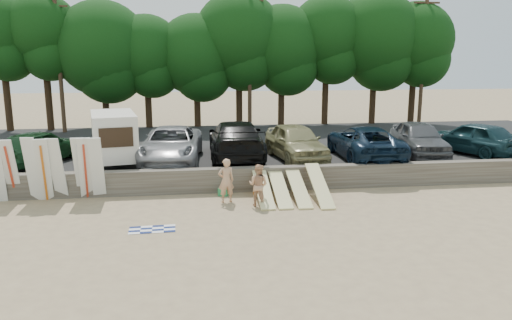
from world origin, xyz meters
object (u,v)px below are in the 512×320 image
at_px(car_7, 474,138).
at_px(beachgoer_b, 258,185).
at_px(car_5, 364,142).
at_px(car_1, 38,147).
at_px(car_6, 419,138).
at_px(box_trailer, 114,136).
at_px(car_3, 236,139).
at_px(car_2, 171,144).
at_px(cooler, 223,192).
at_px(car_4, 296,142).
at_px(beachgoer_a, 226,180).

xyz_separation_m(car_7, beachgoer_b, (-11.58, -5.05, -0.72)).
xyz_separation_m(car_5, car_7, (5.80, 0.32, 0.04)).
bearing_deg(car_1, beachgoer_b, 172.63).
xyz_separation_m(car_5, car_6, (2.96, 0.42, 0.06)).
height_order(box_trailer, car_3, box_trailer).
relative_size(car_1, beachgoer_b, 2.91).
bearing_deg(car_2, cooler, -55.44).
bearing_deg(car_1, car_3, -156.12).
relative_size(car_2, beachgoer_b, 3.58).
bearing_deg(cooler, car_3, 100.66).
height_order(box_trailer, car_4, box_trailer).
distance_m(box_trailer, car_7, 17.50).
height_order(car_6, cooler, car_6).
bearing_deg(box_trailer, beachgoer_b, -51.12).
distance_m(box_trailer, car_6, 14.67).
bearing_deg(car_7, car_4, -23.39).
bearing_deg(box_trailer, car_3, -4.27).
distance_m(car_2, cooler, 4.51).
height_order(car_5, beachgoer_b, car_5).
height_order(box_trailer, car_2, box_trailer).
relative_size(box_trailer, car_3, 0.64).
relative_size(car_6, cooler, 12.93).
relative_size(car_2, car_4, 1.15).
xyz_separation_m(car_6, beachgoer_b, (-8.75, -5.15, -0.74)).
height_order(car_5, car_7, car_7).
relative_size(car_3, car_6, 1.26).
xyz_separation_m(box_trailer, car_7, (17.50, 0.10, -0.49)).
xyz_separation_m(car_3, car_6, (9.07, -0.48, -0.06)).
height_order(car_3, beachgoer_a, car_3).
bearing_deg(car_3, beachgoer_a, 81.85).
bearing_deg(car_2, car_4, 0.88).
relative_size(car_1, beachgoer_a, 2.70).
bearing_deg(cooler, car_5, 47.51).
bearing_deg(beachgoer_b, car_7, -124.83).
bearing_deg(beachgoer_b, beachgoer_a, 3.52).
distance_m(car_4, beachgoer_b, 5.55).
bearing_deg(cooler, car_2, 143.34).
bearing_deg(car_6, beachgoer_a, -147.76).
bearing_deg(box_trailer, car_2, -4.20).
bearing_deg(beachgoer_a, car_7, -170.83).
distance_m(car_3, cooler, 4.42).
bearing_deg(car_2, car_7, 3.43).
height_order(car_1, car_6, car_6).
xyz_separation_m(car_3, car_7, (11.90, -0.58, -0.08)).
relative_size(car_2, cooler, 15.08).
relative_size(box_trailer, car_4, 0.80).
xyz_separation_m(car_3, car_5, (6.10, -0.90, -0.12)).
bearing_deg(beachgoer_a, car_5, -159.39).
distance_m(box_trailer, beachgoer_a, 6.53).
bearing_deg(box_trailer, car_7, -10.87).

